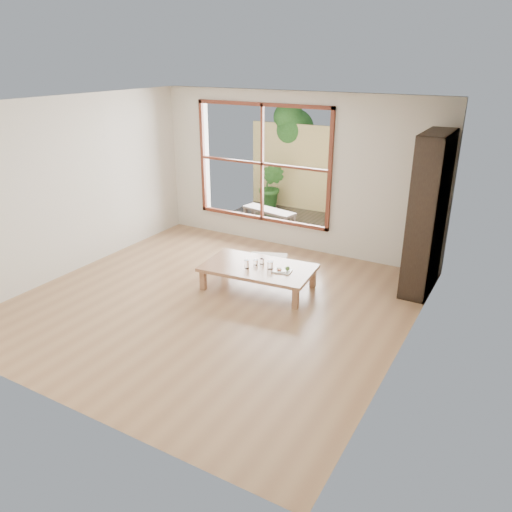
{
  "coord_description": "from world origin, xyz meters",
  "views": [
    {
      "loc": [
        3.49,
        -4.97,
        3.13
      ],
      "look_at": [
        0.34,
        0.55,
        0.55
      ],
      "focal_mm": 35.0,
      "sensor_mm": 36.0,
      "label": 1
    }
  ],
  "objects_px": {
    "low_table": "(258,269)",
    "bookshelf": "(428,214)",
    "garden_bench": "(269,212)",
    "food_tray": "(283,270)"
  },
  "relations": [
    {
      "from": "bookshelf",
      "to": "food_tray",
      "type": "distance_m",
      "value": 2.11
    },
    {
      "from": "low_table",
      "to": "garden_bench",
      "type": "xyz_separation_m",
      "value": [
        -1.14,
        2.45,
        0.01
      ]
    },
    {
      "from": "low_table",
      "to": "bookshelf",
      "type": "distance_m",
      "value": 2.44
    },
    {
      "from": "low_table",
      "to": "food_tray",
      "type": "height_order",
      "value": "food_tray"
    },
    {
      "from": "bookshelf",
      "to": "low_table",
      "type": "bearing_deg",
      "value": -150.03
    },
    {
      "from": "low_table",
      "to": "bookshelf",
      "type": "xyz_separation_m",
      "value": [
        2.0,
        1.15,
        0.81
      ]
    },
    {
      "from": "garden_bench",
      "to": "bookshelf",
      "type": "bearing_deg",
      "value": -10.42
    },
    {
      "from": "bookshelf",
      "to": "garden_bench",
      "type": "bearing_deg",
      "value": 157.64
    },
    {
      "from": "low_table",
      "to": "garden_bench",
      "type": "relative_size",
      "value": 1.44
    },
    {
      "from": "bookshelf",
      "to": "garden_bench",
      "type": "distance_m",
      "value": 3.49
    }
  ]
}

